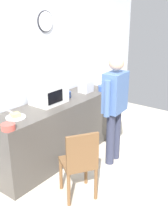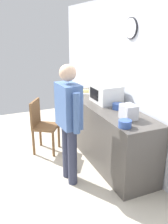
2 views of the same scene
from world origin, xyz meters
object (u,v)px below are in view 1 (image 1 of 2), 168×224
at_px(mixing_bowl, 66,94).
at_px(cereal_bowl, 8,127).
at_px(person_standing, 115,102).
at_px(fork_utensil, 11,112).
at_px(microwave, 49,94).
at_px(salad_bowl, 103,88).
at_px(wooden_chair, 80,162).
at_px(sandwich_plate, 16,116).
at_px(toaster, 86,86).

bearing_deg(mixing_bowl, cereal_bowl, -168.38).
bearing_deg(person_standing, fork_utensil, 138.50).
distance_m(microwave, fork_utensil, 0.63).
bearing_deg(mixing_bowl, salad_bowl, -23.25).
xyz_separation_m(cereal_bowl, person_standing, (1.52, -0.55, 0.01)).
bearing_deg(wooden_chair, salad_bowl, 24.17).
distance_m(microwave, sandwich_plate, 0.71).
relative_size(cereal_bowl, toaster, 0.77).
bearing_deg(mixing_bowl, person_standing, -80.83).
distance_m(mixing_bowl, person_standing, 0.85).
xyz_separation_m(sandwich_plate, wooden_chair, (0.18, -0.92, -0.44)).
xyz_separation_m(microwave, salad_bowl, (1.05, -0.29, -0.10)).
xyz_separation_m(microwave, toaster, (0.81, -0.09, -0.05)).
height_order(microwave, cereal_bowl, microwave).
xyz_separation_m(toaster, person_standing, (-0.29, -0.75, -0.05)).
bearing_deg(person_standing, toaster, 69.08).
relative_size(cereal_bowl, person_standing, 0.10).
distance_m(salad_bowl, cereal_bowl, 2.04).
distance_m(sandwich_plate, toaster, 1.51).
height_order(mixing_bowl, wooden_chair, mixing_bowl).
xyz_separation_m(sandwich_plate, mixing_bowl, (1.08, 0.06, 0.03)).
bearing_deg(fork_utensil, person_standing, -41.50).
bearing_deg(microwave, mixing_bowl, -0.91).
bearing_deg(cereal_bowl, toaster, 6.36).
bearing_deg(microwave, fork_utensil, 165.98).
distance_m(person_standing, wooden_chair, 1.14).
bearing_deg(fork_utensil, mixing_bowl, -8.97).
bearing_deg(salad_bowl, microwave, 164.58).
xyz_separation_m(cereal_bowl, wooden_chair, (0.48, -0.70, -0.45)).
height_order(sandwich_plate, mixing_bowl, mixing_bowl).
height_order(salad_bowl, toaster, toaster).
distance_m(microwave, toaster, 0.82).
bearing_deg(mixing_bowl, microwave, 179.09).
height_order(salad_bowl, person_standing, person_standing).
xyz_separation_m(fork_utensil, person_standing, (1.12, -0.99, 0.04)).
xyz_separation_m(salad_bowl, mixing_bowl, (-0.66, 0.28, -0.00)).
distance_m(microwave, person_standing, 1.00).
distance_m(salad_bowl, fork_utensil, 1.70).
relative_size(sandwich_plate, toaster, 1.20).
bearing_deg(sandwich_plate, microwave, 5.26).
xyz_separation_m(mixing_bowl, wooden_chair, (-0.90, -0.98, -0.46)).
relative_size(salad_bowl, fork_utensil, 0.98).
xyz_separation_m(sandwich_plate, fork_utensil, (0.10, 0.21, -0.02)).
height_order(mixing_bowl, fork_utensil, mixing_bowl).
bearing_deg(fork_utensil, toaster, -9.59).
bearing_deg(sandwich_plate, fork_utensil, 65.98).
bearing_deg(salad_bowl, mixing_bowl, 156.75).
height_order(toaster, person_standing, person_standing).
xyz_separation_m(mixing_bowl, fork_utensil, (-0.99, 0.16, -0.04)).
relative_size(salad_bowl, wooden_chair, 0.18).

